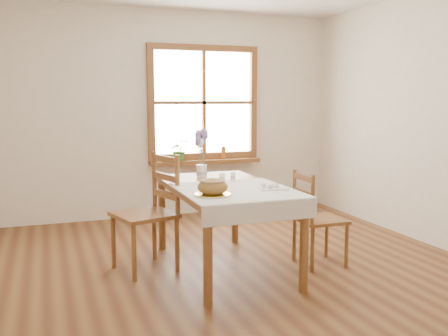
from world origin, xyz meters
The scene contains 18 objects.
ground centered at (0.00, 0.00, 0.00)m, with size 5.00×5.00×0.00m, color brown.
room_walls centered at (0.00, 0.00, 1.71)m, with size 4.60×5.10×2.65m.
window centered at (0.50, 2.47, 1.45)m, with size 1.46×0.08×1.46m.
window_sill centered at (0.50, 2.40, 0.69)m, with size 1.46×0.20×0.05m.
dining_table centered at (0.00, 0.30, 0.66)m, with size 0.90×1.60×0.75m.
table_linen centered at (0.00, 0.00, 0.76)m, with size 0.91×0.99×0.01m, color white.
chair_left centered at (-0.67, 0.49, 0.51)m, with size 0.48×0.50×1.02m, color brown, non-canonical shape.
chair_right centered at (0.86, 0.11, 0.43)m, with size 0.40×0.42×0.85m, color brown, non-canonical shape.
bread_plate centered at (-0.26, -0.17, 0.77)m, with size 0.27×0.27×0.01m, color white.
bread_loaf centered at (-0.26, -0.17, 0.84)m, with size 0.23×0.23×0.13m, color olive.
egg_napkin centered at (0.30, -0.06, 0.77)m, with size 0.23×0.20×0.01m, color white.
eggs centered at (0.30, -0.06, 0.79)m, with size 0.18×0.16×0.04m, color white, non-canonical shape.
salt_shaker centered at (0.00, 0.34, 0.81)m, with size 0.05×0.05×0.10m, color white.
pepper_shaker centered at (0.13, 0.43, 0.80)m, with size 0.05×0.05×0.09m, color white.
flower_vase centered at (-0.05, 0.79, 0.81)m, with size 0.10×0.10×0.11m, color white.
lavender_bouquet centered at (-0.05, 0.79, 1.03)m, with size 0.18×0.18×0.33m, color #785CA4, non-canonical shape.
potted_plant centered at (0.15, 2.40, 0.82)m, with size 0.24×0.27×0.21m, color #3E742E.
amber_bottle centered at (0.75, 2.40, 0.80)m, with size 0.06×0.06×0.17m, color #B26521.
Camera 1 is at (-1.45, -3.73, 1.49)m, focal length 40.00 mm.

